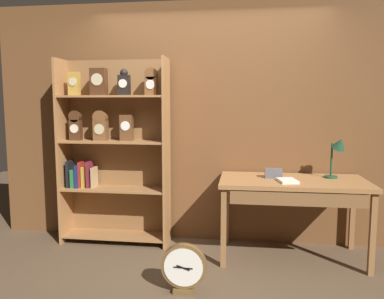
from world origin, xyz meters
name	(u,v)px	position (x,y,z in m)	size (l,w,h in m)	color
ground_plane	(193,297)	(0.00, 0.00, 0.00)	(10.00, 10.00, 0.00)	brown
back_wood_panel	(209,123)	(0.00, 1.32, 1.30)	(4.80, 0.05, 2.60)	brown
bookshelf	(112,148)	(-1.04, 1.10, 1.04)	(1.17, 0.32, 1.99)	#9E6B3D
workbench	(293,188)	(0.86, 0.88, 0.70)	(1.40, 0.72, 0.78)	#9E6B3D
desk_lamp	(338,150)	(1.28, 1.00, 1.07)	(0.21, 0.21, 0.42)	#1E472D
toolbox_small	(274,173)	(0.67, 0.96, 0.83)	(0.17, 0.09, 0.09)	#595960
open_repair_manual	(287,181)	(0.79, 0.77, 0.80)	(0.16, 0.22, 0.03)	silver
round_clock_large	(184,268)	(-0.08, 0.06, 0.21)	(0.36, 0.11, 0.40)	brown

